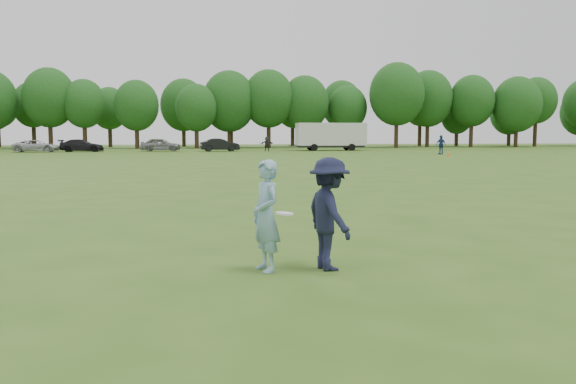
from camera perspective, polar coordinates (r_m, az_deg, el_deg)
The scene contains 13 objects.
ground at distance 9.28m, azimuth 1.89°, elevation -7.42°, with size 200.00×200.00×0.00m, color #365718.
thrower at distance 9.16m, azimuth -2.07°, elevation -2.23°, with size 0.61×0.40×1.69m, color #7EA9C3.
defender at distance 9.27m, azimuth 3.88°, elevation -2.05°, with size 1.11×0.64×1.72m, color #171B34.
player_far_b at distance 60.36m, azimuth 14.11°, elevation 4.31°, with size 1.09×0.45×1.85m, color navy.
player_far_d at distance 68.92m, azimuth -1.99°, elevation 4.53°, with size 1.52×0.48×1.64m, color #272727.
car_c at distance 70.58m, azimuth -22.49°, elevation 4.00°, with size 2.17×4.71×1.31m, color #B0B0B5.
car_d at distance 70.17m, azimuth -18.74°, elevation 4.14°, with size 1.89×4.65×1.35m, color black.
car_e at distance 69.61m, azimuth -11.84°, elevation 4.37°, with size 1.77×4.41×1.50m, color gray.
car_f at distance 68.29m, azimuth -6.40°, elevation 4.40°, with size 1.52×4.35×1.43m, color black.
field_cone at distance 55.81m, azimuth 14.76°, elevation 3.41°, with size 0.28×0.28×0.30m, color #E8540C.
disc_in_play at distance 8.95m, azimuth -0.33°, elevation -2.03°, with size 0.30×0.30×0.05m.
cargo_trailer at distance 71.31m, azimuth 4.03°, elevation 5.32°, with size 9.00×2.75×3.20m.
treeline at distance 86.01m, azimuth -5.61°, elevation 8.34°, with size 130.35×18.39×11.74m.
Camera 1 is at (-1.64, -8.90, 2.09)m, focal length 38.00 mm.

